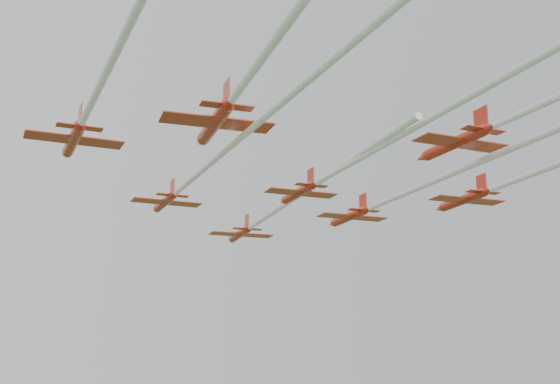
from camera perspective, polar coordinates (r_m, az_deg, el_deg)
jet_lead at (r=90.46m, az=-0.88°, el=-1.85°), size 21.96×57.04×2.78m
jet_row2_left at (r=70.37m, az=-6.11°, el=1.95°), size 17.75×59.98×2.48m
jet_row2_right at (r=83.24m, az=10.78°, el=0.18°), size 20.78×63.13×2.88m
jet_row3_left at (r=58.60m, az=-14.53°, el=8.17°), size 17.28×58.67×2.81m
jet_row3_mid at (r=61.54m, az=8.41°, el=3.80°), size 20.11×64.16×2.39m
jet_row3_right at (r=76.95m, az=20.71°, el=1.74°), size 20.87×57.30×2.76m
jet_row4_left at (r=45.44m, az=-0.14°, el=12.59°), size 24.43×64.66×2.89m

